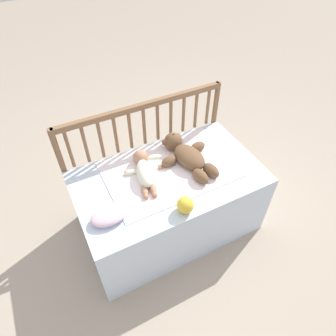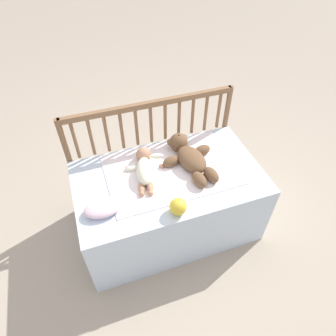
# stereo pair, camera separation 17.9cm
# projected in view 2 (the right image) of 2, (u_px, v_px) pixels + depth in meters

# --- Properties ---
(ground_plane) EXTENTS (12.00, 12.00, 0.00)m
(ground_plane) POSITION_uv_depth(u_px,v_px,m) (169.00, 224.00, 2.19)
(ground_plane) COLOR tan
(crib_mattress) EXTENTS (1.15, 0.66, 0.51)m
(crib_mattress) POSITION_uv_depth(u_px,v_px,m) (169.00, 202.00, 2.01)
(crib_mattress) COLOR silver
(crib_mattress) RESTS_ON ground_plane
(crib_rail) EXTENTS (1.15, 0.04, 0.82)m
(crib_rail) POSITION_uv_depth(u_px,v_px,m) (151.00, 132.00, 2.01)
(crib_rail) COLOR brown
(crib_rail) RESTS_ON ground_plane
(blanket) EXTENTS (0.80, 0.53, 0.01)m
(blanket) POSITION_uv_depth(u_px,v_px,m) (171.00, 170.00, 1.86)
(blanket) COLOR white
(blanket) RESTS_ON crib_mattress
(teddy_bear) EXTENTS (0.35, 0.46, 0.12)m
(teddy_bear) POSITION_uv_depth(u_px,v_px,m) (190.00, 157.00, 1.88)
(teddy_bear) COLOR brown
(teddy_bear) RESTS_ON crib_mattress
(baby) EXTENTS (0.26, 0.36, 0.10)m
(baby) POSITION_uv_depth(u_px,v_px,m) (144.00, 168.00, 1.82)
(baby) COLOR #EAEACC
(baby) RESTS_ON crib_mattress
(toy_ball) EXTENTS (0.10, 0.10, 0.10)m
(toy_ball) POSITION_uv_depth(u_px,v_px,m) (178.00, 207.00, 1.61)
(toy_ball) COLOR yellow
(toy_ball) RESTS_ON crib_mattress
(small_pillow) EXTENTS (0.21, 0.13, 0.06)m
(small_pillow) POSITION_uv_depth(u_px,v_px,m) (103.00, 208.00, 1.62)
(small_pillow) COLOR silver
(small_pillow) RESTS_ON crib_mattress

